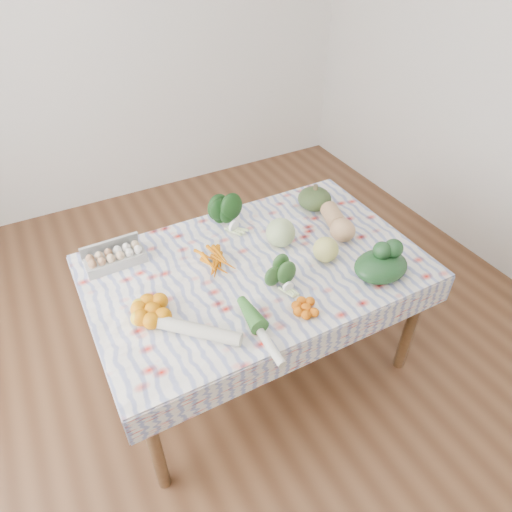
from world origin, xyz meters
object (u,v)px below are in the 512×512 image
Objects in this scene: grapefruit at (326,250)px; kabocha_squash at (314,199)px; egg_carton at (115,259)px; cabbage at (281,233)px; butternut_squash at (338,221)px; dining_table at (256,277)px.

kabocha_squash is at bearing 62.81° from grapefruit.
kabocha_squash is at bearing -2.88° from egg_carton.
butternut_squash is (0.34, -0.04, -0.01)m from cabbage.
dining_table is at bearing -151.59° from kabocha_squash.
dining_table is 10.32× the size of cabbage.
egg_carton is 1.03× the size of butternut_squash.
cabbage reaches higher than grapefruit.
butternut_squash is at bearing 4.96° from dining_table.
butternut_squash is at bearing -6.97° from cabbage.
egg_carton is 1.19m from butternut_squash.
kabocha_squash reaches higher than dining_table.
dining_table is 0.55m from butternut_squash.
grapefruit reaches higher than egg_carton.
dining_table is at bearing 158.65° from grapefruit.
butternut_squash is (-0.02, -0.25, 0.00)m from kabocha_squash.
grapefruit reaches higher than kabocha_squash.
grapefruit is (-0.22, -0.42, 0.00)m from kabocha_squash.
egg_carton is at bearing 178.18° from kabocha_squash.
cabbage is at bearing -149.53° from kabocha_squash.
cabbage reaches higher than dining_table.
dining_table is at bearing -29.35° from egg_carton.
egg_carton is 1.17m from kabocha_squash.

